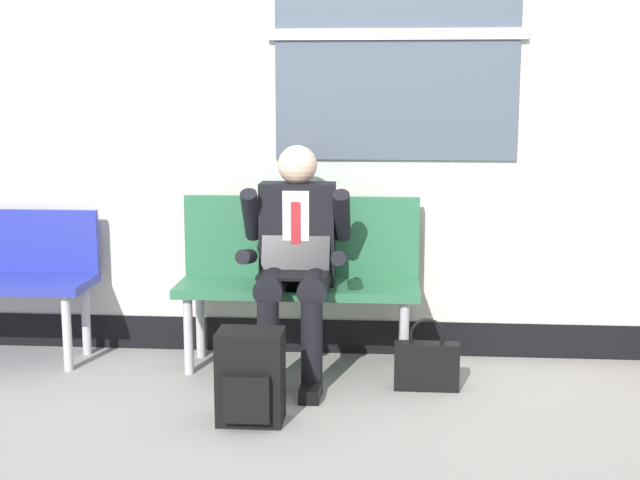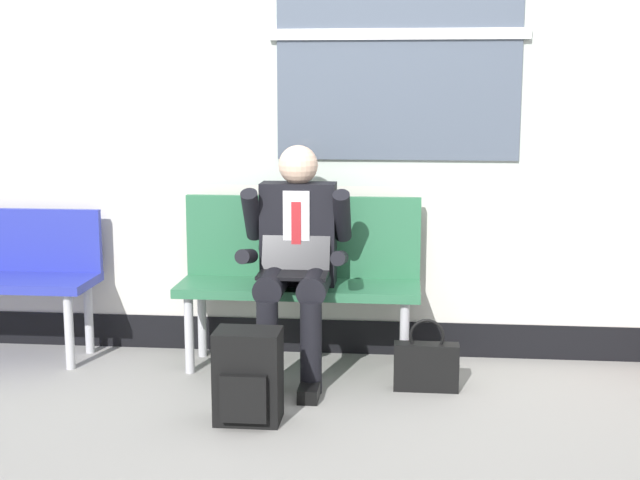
# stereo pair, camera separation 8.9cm
# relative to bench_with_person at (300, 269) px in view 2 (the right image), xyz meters

# --- Properties ---
(ground_plane) EXTENTS (18.00, 18.00, 0.00)m
(ground_plane) POSITION_rel_bench_with_person_xyz_m (0.27, -0.39, -0.54)
(ground_plane) COLOR gray
(station_wall) EXTENTS (5.88, 0.17, 2.71)m
(station_wall) POSITION_rel_bench_with_person_xyz_m (0.28, 0.27, 0.81)
(station_wall) COLOR beige
(station_wall) RESTS_ON ground
(bench_with_person) EXTENTS (1.31, 0.42, 0.93)m
(bench_with_person) POSITION_rel_bench_with_person_xyz_m (0.00, 0.00, 0.00)
(bench_with_person) COLOR #2D6B47
(bench_with_person) RESTS_ON ground
(person_seated) EXTENTS (0.57, 0.70, 1.22)m
(person_seated) POSITION_rel_bench_with_person_xyz_m (0.00, -0.20, 0.11)
(person_seated) COLOR black
(person_seated) RESTS_ON ground
(backpack) EXTENTS (0.30, 0.25, 0.43)m
(backpack) POSITION_rel_bench_with_person_xyz_m (-0.14, -0.89, -0.33)
(backpack) COLOR black
(backpack) RESTS_ON ground
(handbag) EXTENTS (0.33, 0.10, 0.37)m
(handbag) POSITION_rel_bench_with_person_xyz_m (0.69, -0.38, -0.41)
(handbag) COLOR black
(handbag) RESTS_ON ground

